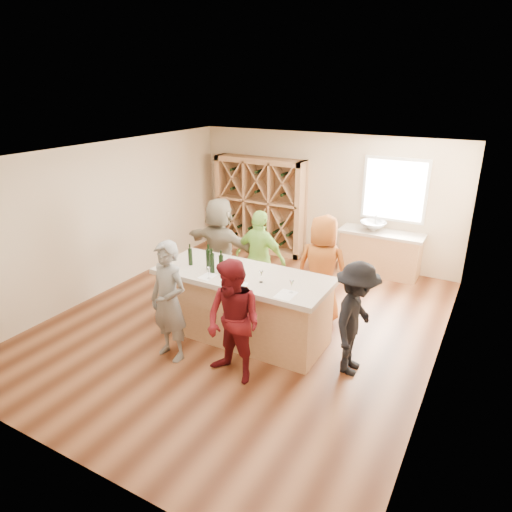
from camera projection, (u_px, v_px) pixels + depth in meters
The scene contains 32 objects.
floor at pixel (245, 325), 7.73m from camera, with size 6.00×7.00×0.10m, color brown.
ceiling at pixel (243, 151), 6.69m from camera, with size 6.00×7.00×0.10m, color white.
wall_back at pixel (325, 197), 10.10m from camera, with size 6.00×0.10×2.80m, color beige.
wall_front at pixel (54, 354), 4.31m from camera, with size 6.00×0.10×2.80m, color beige.
wall_left at pixel (105, 218), 8.59m from camera, with size 0.10×7.00×2.80m, color beige.
wall_right at pixel (450, 283), 5.82m from camera, with size 0.10×7.00×2.80m, color beige.
window_frame at pixel (395, 190), 9.23m from camera, with size 1.30×0.06×1.30m, color white.
window_pane at pixel (394, 190), 9.20m from camera, with size 1.18×0.01×1.18m, color white.
wine_rack at pixel (260, 205), 10.66m from camera, with size 2.20×0.45×2.20m, color tan.
back_counter_base at pixel (380, 254), 9.53m from camera, with size 1.60×0.58×0.86m, color tan.
back_counter_top at pixel (382, 233), 9.37m from camera, with size 1.70×0.62×0.06m, color #C0B19E.
sink at pixel (373, 226), 9.41m from camera, with size 0.54×0.54×0.19m, color silver.
faucet at pixel (376, 221), 9.54m from camera, with size 0.02×0.02×0.30m, color silver.
tasting_counter_base at pixel (243, 307), 7.13m from camera, with size 2.60×1.00×1.00m, color tan.
tasting_counter_top at pixel (243, 276), 6.94m from camera, with size 2.72×1.12×0.08m, color #C0B19E.
wine_bottle_a at pixel (190, 257), 7.20m from camera, with size 0.07×0.07×0.27m, color black.
wine_bottle_c at pixel (209, 259), 7.01m from camera, with size 0.08×0.08×0.33m, color black.
wine_bottle_d at pixel (212, 263), 6.90m from camera, with size 0.08×0.08×0.31m, color black.
wine_bottle_e at pixel (221, 264), 6.86m from camera, with size 0.07×0.07×0.29m, color black.
wine_glass_a at pixel (209, 273), 6.70m from camera, with size 0.07×0.07×0.17m, color white.
wine_glass_b at pixel (240, 282), 6.40m from camera, with size 0.07×0.07×0.18m, color white.
wine_glass_d at pixel (261, 277), 6.58m from camera, with size 0.06×0.06×0.17m, color white.
wine_glass_e at pixel (291, 287), 6.26m from camera, with size 0.07×0.07×0.18m, color white.
tasting_menu_a at pixel (208, 276), 6.81m from camera, with size 0.20×0.27×0.00m, color white.
tasting_menu_b at pixel (239, 286), 6.49m from camera, with size 0.21×0.28×0.00m, color white.
tasting_menu_c at pixel (286, 295), 6.22m from camera, with size 0.24×0.33×0.00m, color white.
person_near_left at pixel (169, 302), 6.45m from camera, with size 0.65×0.48×1.78m, color slate.
person_near_right at pixel (234, 322), 5.97m from camera, with size 0.83×0.46×1.71m, color #590F14.
person_server at pixel (355, 319), 6.14m from camera, with size 1.05×0.49×1.63m, color black.
person_far_mid at pixel (260, 258), 8.09m from camera, with size 1.02×0.52×1.74m, color #8CC64C.
person_far_right at pixel (322, 269), 7.51m from camera, with size 0.89×0.58×1.83m, color #994C19.
person_far_left at pixel (220, 246), 8.51m from camera, with size 1.72×0.62×1.85m, color gray.
Camera 1 is at (3.46, -5.85, 3.81)m, focal length 32.00 mm.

